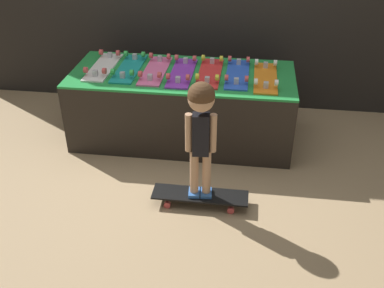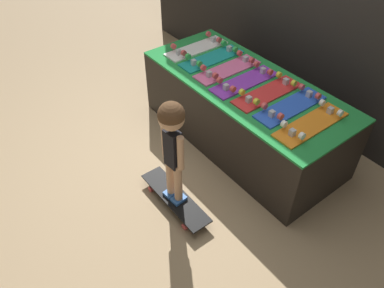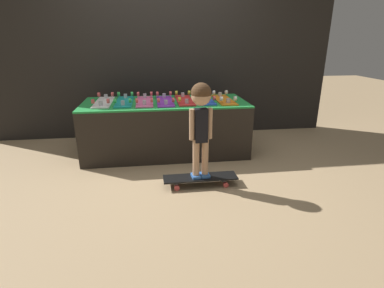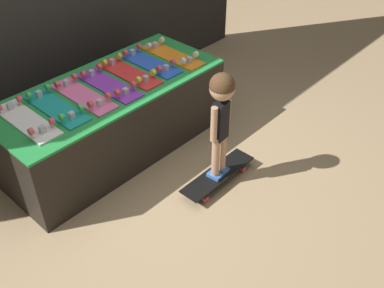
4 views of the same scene
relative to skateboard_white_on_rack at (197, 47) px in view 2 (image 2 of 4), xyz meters
The scene contains 11 objects.
ground_plane 1.14m from the skateboard_white_on_rack, 36.04° to the right, with size 16.00×16.00×0.00m, color tan.
display_rack 0.82m from the skateboard_white_on_rack, ahead, with size 2.01×0.86×0.66m.
skateboard_white_on_rack is the anchor object (origin of this frame).
skateboard_teal_on_rack 0.25m from the skateboard_white_on_rack, ahead, with size 0.20×0.67×0.09m.
skateboard_pink_on_rack 0.49m from the skateboard_white_on_rack, ahead, with size 0.20×0.67×0.09m.
skateboard_purple_on_rack 0.74m from the skateboard_white_on_rack, ahead, with size 0.20×0.67×0.09m.
skateboard_red_on_rack 0.99m from the skateboard_white_on_rack, ahead, with size 0.20×0.67×0.09m.
skateboard_blue_on_rack 1.23m from the skateboard_white_on_rack, ahead, with size 0.20×0.67×0.09m.
skateboard_orange_on_rack 1.48m from the skateboard_white_on_rack, ahead, with size 0.20×0.67×0.09m.
skateboard_on_floor 1.57m from the skateboard_white_on_rack, 44.68° to the right, with size 0.74×0.19×0.09m.
child 1.45m from the skateboard_white_on_rack, 44.68° to the right, with size 0.22×0.19×0.94m.
Camera 2 is at (1.95, -1.57, 2.46)m, focal length 35.00 mm.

